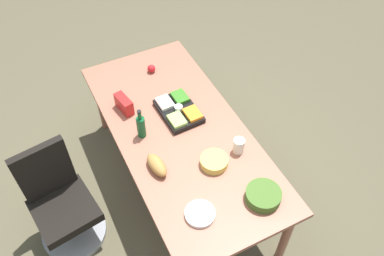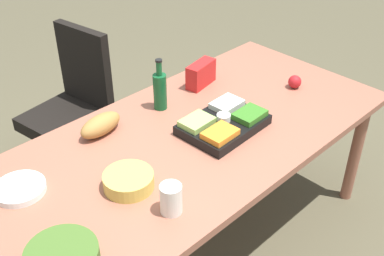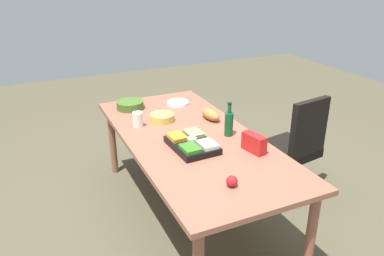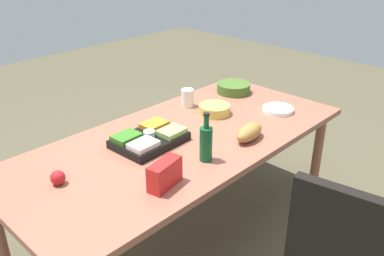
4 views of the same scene
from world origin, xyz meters
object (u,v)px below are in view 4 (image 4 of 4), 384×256
at_px(conference_table, 181,147).
at_px(salad_bowl, 234,88).
at_px(wine_bottle, 206,142).
at_px(chip_bowl, 215,109).
at_px(veggie_tray, 150,138).
at_px(chip_bag_red, 165,174).
at_px(mayo_jar, 187,98).
at_px(apple_red, 58,178).
at_px(paper_plate_stack, 278,109).
at_px(bread_loaf, 249,132).

relative_size(conference_table, salad_bowl, 8.58).
bearing_deg(wine_bottle, salad_bowl, -149.63).
bearing_deg(salad_bowl, chip_bowl, 21.70).
distance_m(conference_table, veggie_tray, 0.23).
bearing_deg(chip_bowl, conference_table, 12.21).
relative_size(chip_bag_red, mayo_jar, 1.52).
relative_size(veggie_tray, chip_bag_red, 2.16).
bearing_deg(salad_bowl, conference_table, 17.11).
height_order(apple_red, wine_bottle, wine_bottle).
xyz_separation_m(salad_bowl, paper_plate_stack, (0.08, 0.47, -0.02)).
relative_size(veggie_tray, paper_plate_stack, 1.96).
relative_size(apple_red, paper_plate_stack, 0.35).
distance_m(veggie_tray, chip_bag_red, 0.48).
xyz_separation_m(conference_table, chip_bowl, (-0.42, -0.09, 0.10)).
distance_m(conference_table, bread_loaf, 0.44).
bearing_deg(veggie_tray, chip_bag_red, 58.29).
bearing_deg(apple_red, salad_bowl, -173.67).
height_order(chip_bag_red, paper_plate_stack, chip_bag_red).
relative_size(bread_loaf, chip_bowl, 1.10).
bearing_deg(chip_bowl, chip_bag_red, 25.72).
bearing_deg(paper_plate_stack, mayo_jar, -55.02).
xyz_separation_m(chip_bag_red, mayo_jar, (-0.84, -0.65, -0.00)).
height_order(veggie_tray, bread_loaf, bread_loaf).
distance_m(veggie_tray, paper_plate_stack, 1.01).
height_order(wine_bottle, chip_bowl, wine_bottle).
relative_size(apple_red, mayo_jar, 0.58).
relative_size(conference_table, paper_plate_stack, 10.28).
bearing_deg(mayo_jar, bread_loaf, 79.03).
height_order(conference_table, chip_bowl, chip_bowl).
relative_size(veggie_tray, salad_bowl, 1.64).
xyz_separation_m(conference_table, bread_loaf, (-0.27, 0.32, 0.12)).
distance_m(apple_red, wine_bottle, 0.80).
distance_m(wine_bottle, mayo_jar, 0.80).
distance_m(chip_bag_red, chip_bowl, 0.96).
height_order(apple_red, chip_bag_red, chip_bag_red).
distance_m(wine_bottle, bread_loaf, 0.38).
height_order(conference_table, salad_bowl, salad_bowl).
relative_size(salad_bowl, wine_bottle, 0.91).
xyz_separation_m(apple_red, veggie_tray, (-0.61, 0.00, -0.00)).
xyz_separation_m(bread_loaf, mayo_jar, (-0.13, -0.65, 0.02)).
bearing_deg(wine_bottle, bread_loaf, 176.09).
bearing_deg(wine_bottle, chip_bowl, -143.52).
bearing_deg(chip_bowl, mayo_jar, -83.00).
height_order(wine_bottle, mayo_jar, wine_bottle).
relative_size(chip_bag_red, wine_bottle, 0.69).
bearing_deg(chip_bowl, veggie_tray, 1.28).
xyz_separation_m(wine_bottle, chip_bowl, (-0.53, -0.39, -0.08)).
bearing_deg(chip_bowl, wine_bottle, 36.48).
distance_m(salad_bowl, chip_bowl, 0.46).
xyz_separation_m(conference_table, chip_bag_red, (0.44, 0.33, 0.14)).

